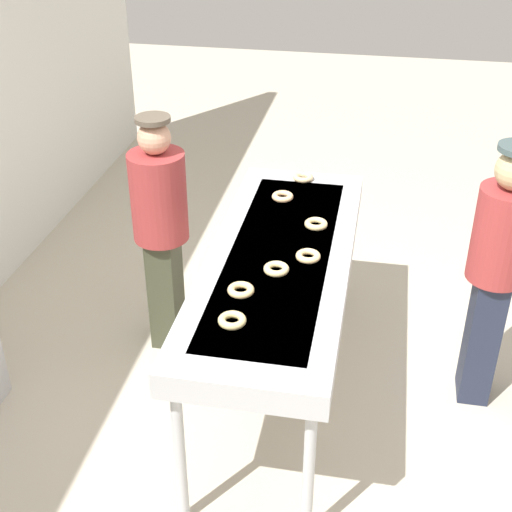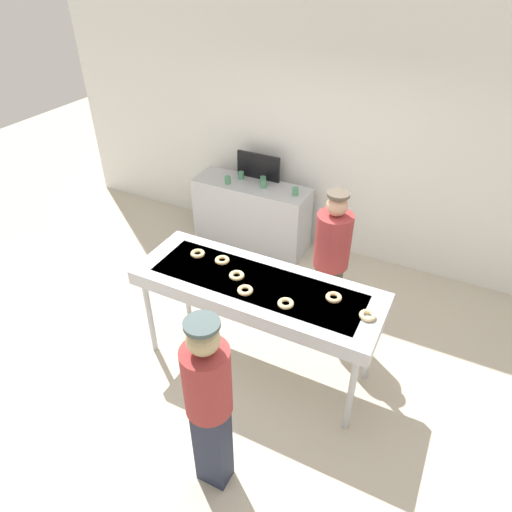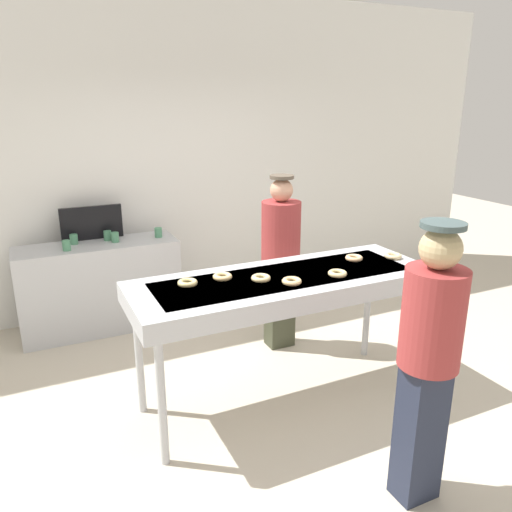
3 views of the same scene
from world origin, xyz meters
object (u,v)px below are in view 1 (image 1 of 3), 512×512
object	(u,v)px
plain_donut_1	(316,224)
plain_donut_2	(241,290)
plain_donut_4	(276,269)
fryer_conveyor	(279,265)
plain_donut_3	(308,256)
worker_baker	(161,222)
plain_donut_5	(304,177)
customer_waiting	(496,266)
plain_donut_0	(232,320)
plain_donut_6	(283,196)

from	to	relation	value
plain_donut_1	plain_donut_2	distance (m)	0.82
plain_donut_1	plain_donut_4	bearing A→B (deg)	164.70
fryer_conveyor	plain_donut_3	xyz separation A→B (m)	(-0.03, -0.16, 0.10)
worker_baker	plain_donut_3	bearing A→B (deg)	77.89
plain_donut_5	customer_waiting	distance (m)	1.41
plain_donut_0	plain_donut_6	xyz separation A→B (m)	(1.36, -0.03, 0.00)
plain_donut_3	worker_baker	bearing A→B (deg)	65.99
plain_donut_0	plain_donut_5	xyz separation A→B (m)	(1.67, -0.12, 0.00)
fryer_conveyor	customer_waiting	xyz separation A→B (m)	(0.24, -1.19, -0.01)
plain_donut_6	fryer_conveyor	bearing A→B (deg)	-172.39
plain_donut_4	plain_donut_5	size ratio (longest dim) A/B	1.00
plain_donut_0	plain_donut_3	distance (m)	0.71
fryer_conveyor	plain_donut_1	xyz separation A→B (m)	(0.34, -0.16, 0.10)
plain_donut_4	fryer_conveyor	bearing A→B (deg)	4.00
plain_donut_3	plain_donut_5	size ratio (longest dim) A/B	1.00
fryer_conveyor	customer_waiting	world-z (taller)	customer_waiting
plain_donut_2	plain_donut_5	xyz separation A→B (m)	(1.41, -0.13, 0.00)
plain_donut_6	worker_baker	distance (m)	0.79
plain_donut_0	worker_baker	world-z (taller)	worker_baker
plain_donut_0	worker_baker	bearing A→B (deg)	32.77
plain_donut_1	plain_donut_6	world-z (taller)	same
plain_donut_2	plain_donut_6	bearing A→B (deg)	-2.07
plain_donut_3	plain_donut_5	world-z (taller)	same
plain_donut_1	plain_donut_5	bearing A→B (deg)	13.88
plain_donut_0	plain_donut_1	bearing A→B (deg)	-15.06
plain_donut_6	plain_donut_3	bearing A→B (deg)	-160.28
plain_donut_5	plain_donut_3	bearing A→B (deg)	-171.12
plain_donut_3	plain_donut_0	bearing A→B (deg)	157.01
plain_donut_6	plain_donut_1	bearing A→B (deg)	-142.42
fryer_conveyor	plain_donut_0	size ratio (longest dim) A/B	16.38
plain_donut_3	customer_waiting	bearing A→B (deg)	-75.51
plain_donut_2	customer_waiting	distance (m)	1.48
plain_donut_5	plain_donut_2	bearing A→B (deg)	174.63
plain_donut_2	plain_donut_6	distance (m)	1.10
plain_donut_1	customer_waiting	bearing A→B (deg)	-96.02
fryer_conveyor	plain_donut_0	distance (m)	0.70
plain_donut_5	plain_donut_6	distance (m)	0.33
plain_donut_2	worker_baker	size ratio (longest dim) A/B	0.08
fryer_conveyor	plain_donut_3	size ratio (longest dim) A/B	16.38
fryer_conveyor	worker_baker	world-z (taller)	worker_baker
plain_donut_3	plain_donut_4	world-z (taller)	same
plain_donut_0	plain_donut_2	world-z (taller)	same
plain_donut_5	plain_donut_1	bearing A→B (deg)	-166.12
plain_donut_2	plain_donut_3	distance (m)	0.49
plain_donut_4	plain_donut_5	world-z (taller)	same
plain_donut_2	plain_donut_4	xyz separation A→B (m)	(0.23, -0.14, 0.00)
plain_donut_4	plain_donut_6	world-z (taller)	same
fryer_conveyor	plain_donut_5	size ratio (longest dim) A/B	16.38
plain_donut_0	plain_donut_5	bearing A→B (deg)	-4.10
plain_donut_4	plain_donut_6	size ratio (longest dim) A/B	1.00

